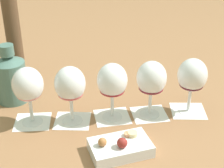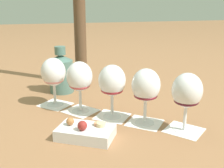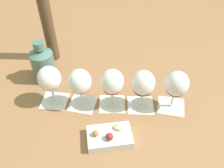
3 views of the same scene
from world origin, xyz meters
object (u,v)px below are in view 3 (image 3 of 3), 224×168
object	(u,v)px
wine_glass_0	(50,80)
wine_glass_4	(176,85)
ceramic_vase	(43,63)
snack_dish	(109,136)
wine_glass_3	(143,84)
wine_glass_2	(113,83)
wine_glass_1	(80,83)

from	to	relation	value
wine_glass_0	wine_glass_4	size ratio (longest dim) A/B	1.00
ceramic_vase	snack_dish	xyz separation A→B (m)	(0.44, 0.03, -0.07)
wine_glass_0	wine_glass_3	world-z (taller)	same
ceramic_vase	snack_dish	distance (m)	0.45
wine_glass_0	wine_glass_2	bearing A→B (deg)	48.85
wine_glass_0	wine_glass_3	distance (m)	0.36
wine_glass_4	wine_glass_3	bearing A→B (deg)	-129.48
wine_glass_0	wine_glass_4	xyz separation A→B (m)	(0.32, 0.37, 0.00)
wine_glass_1	wine_glass_2	distance (m)	0.12
wine_glass_3	wine_glass_4	bearing A→B (deg)	50.52
wine_glass_2	wine_glass_4	xyz separation A→B (m)	(0.16, 0.18, -0.00)
wine_glass_1	wine_glass_0	bearing A→B (deg)	-135.52
wine_glass_3	snack_dish	world-z (taller)	wine_glass_3
wine_glass_1	ceramic_vase	size ratio (longest dim) A/B	0.91
wine_glass_4	ceramic_vase	world-z (taller)	ceramic_vase
wine_glass_1	snack_dish	size ratio (longest dim) A/B	0.96
wine_glass_4	ceramic_vase	bearing A→B (deg)	-145.12
wine_glass_3	snack_dish	bearing A→B (deg)	-75.36
wine_glass_3	ceramic_vase	distance (m)	0.45
wine_glass_3	wine_glass_2	bearing A→B (deg)	-131.87
wine_glass_3	wine_glass_4	world-z (taller)	same
snack_dish	wine_glass_4	bearing A→B (deg)	84.66
wine_glass_4	ceramic_vase	xyz separation A→B (m)	(-0.47, -0.33, -0.04)
wine_glass_0	wine_glass_4	world-z (taller)	same
wine_glass_3	snack_dish	size ratio (longest dim) A/B	0.96
wine_glass_2	snack_dish	size ratio (longest dim) A/B	0.96
wine_glass_0	wine_glass_2	world-z (taller)	same
wine_glass_2	wine_glass_3	size ratio (longest dim) A/B	1.00
wine_glass_0	snack_dish	bearing A→B (deg)	13.48
wine_glass_2	wine_glass_3	bearing A→B (deg)	48.13
snack_dish	wine_glass_1	bearing A→B (deg)	175.90
ceramic_vase	snack_dish	size ratio (longest dim) A/B	1.06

